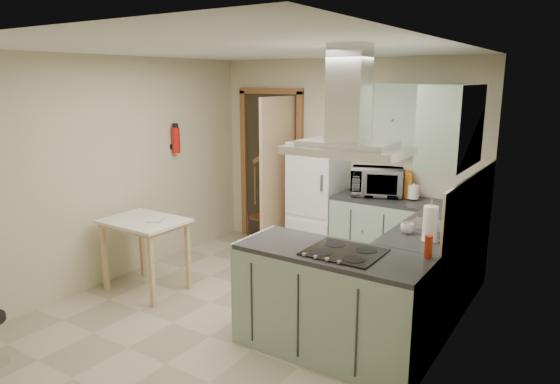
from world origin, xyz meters
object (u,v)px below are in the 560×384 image
Objects in this scene: extractor_hood at (347,150)px; microwave at (377,182)px; drop_leaf_table at (146,255)px; peninsula at (332,302)px; bentwood_chair at (264,217)px; fridge at (318,200)px.

microwave is at bearing 105.53° from extractor_hood.
microwave reaches higher than drop_leaf_table.
peninsula is 1.27m from extractor_hood.
microwave is at bearing 21.45° from bentwood_chair.
peninsula is 1.72× the size of extractor_hood.
extractor_hood reaches higher than bentwood_chair.
extractor_hood reaches higher than drop_leaf_table.
bentwood_chair is at bearing 136.58° from peninsula.
microwave is (1.55, 0.12, 0.63)m from bentwood_chair.
drop_leaf_table is at bearing 178.80° from peninsula.
peninsula reaches higher than drop_leaf_table.
peninsula is 2.77m from bentwood_chair.
microwave is at bearing 102.88° from peninsula.
drop_leaf_table is (-1.03, -1.93, -0.35)m from fridge.
drop_leaf_table is 1.43× the size of microwave.
extractor_hood reaches higher than microwave.
extractor_hood is at bearing -0.76° from drop_leaf_table.
fridge reaches higher than peninsula.
fridge is at bearing 121.74° from peninsula.
extractor_hood is 3.12m from bentwood_chair.
bentwood_chair is at bearing 137.96° from extractor_hood.
extractor_hood is 2.70m from drop_leaf_table.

